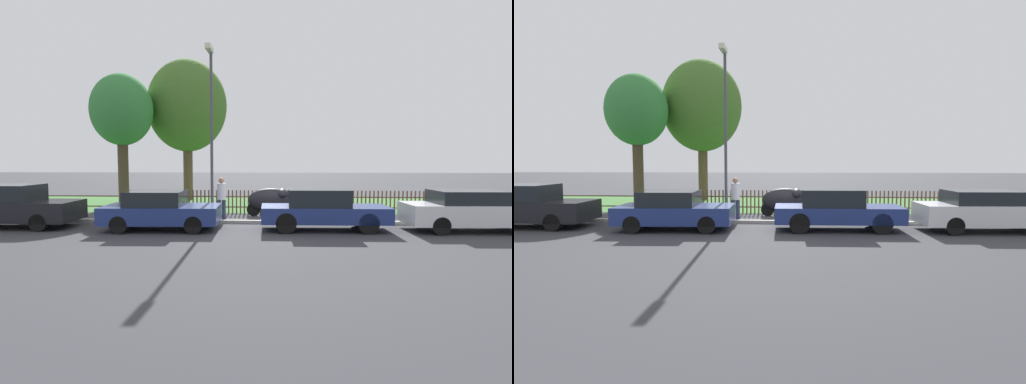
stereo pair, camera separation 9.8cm
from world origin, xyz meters
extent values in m
plane|color=#38383D|center=(0.00, 0.00, 0.00)|extent=(120.00, 120.00, 0.00)
cube|color=#B2ADA3|center=(0.00, 0.10, 0.06)|extent=(32.71, 0.20, 0.12)
cube|color=#3D7033|center=(0.00, 6.57, 0.01)|extent=(32.71, 7.59, 0.01)
cube|color=brown|center=(0.00, 2.80, 0.29)|extent=(32.71, 0.03, 0.05)
cube|color=brown|center=(0.00, 2.80, 0.74)|extent=(32.71, 0.03, 0.05)
cube|color=brown|center=(-6.89, 2.78, 0.52)|extent=(0.06, 0.03, 1.03)
cube|color=brown|center=(-6.71, 2.78, 0.52)|extent=(0.06, 0.03, 1.03)
cube|color=brown|center=(-6.54, 2.78, 0.52)|extent=(0.06, 0.03, 1.03)
cube|color=brown|center=(-6.36, 2.78, 0.52)|extent=(0.06, 0.03, 1.03)
cube|color=brown|center=(-6.19, 2.78, 0.52)|extent=(0.06, 0.03, 1.03)
cube|color=brown|center=(-6.02, 2.78, 0.52)|extent=(0.06, 0.03, 1.03)
cube|color=brown|center=(-5.84, 2.78, 0.52)|extent=(0.06, 0.03, 1.03)
cube|color=brown|center=(-5.67, 2.78, 0.52)|extent=(0.06, 0.03, 1.03)
cube|color=brown|center=(-5.49, 2.78, 0.52)|extent=(0.06, 0.03, 1.03)
cube|color=brown|center=(-5.32, 2.78, 0.52)|extent=(0.06, 0.03, 1.03)
cube|color=brown|center=(-5.14, 2.78, 0.52)|extent=(0.06, 0.03, 1.03)
cube|color=brown|center=(-4.97, 2.78, 0.52)|extent=(0.06, 0.03, 1.03)
cube|color=brown|center=(-4.80, 2.78, 0.52)|extent=(0.06, 0.03, 1.03)
cube|color=brown|center=(-4.62, 2.78, 0.52)|extent=(0.06, 0.03, 1.03)
cube|color=brown|center=(-4.45, 2.78, 0.52)|extent=(0.06, 0.03, 1.03)
cube|color=brown|center=(-4.27, 2.78, 0.52)|extent=(0.06, 0.03, 1.03)
cube|color=brown|center=(-4.10, 2.78, 0.52)|extent=(0.06, 0.03, 1.03)
cube|color=brown|center=(-3.92, 2.78, 0.52)|extent=(0.06, 0.03, 1.03)
cube|color=brown|center=(-3.75, 2.78, 0.52)|extent=(0.06, 0.03, 1.03)
cube|color=brown|center=(-3.57, 2.78, 0.52)|extent=(0.06, 0.03, 1.03)
cube|color=brown|center=(-3.40, 2.78, 0.52)|extent=(0.06, 0.03, 1.03)
cube|color=brown|center=(-3.23, 2.78, 0.52)|extent=(0.06, 0.03, 1.03)
cube|color=brown|center=(-3.05, 2.78, 0.52)|extent=(0.06, 0.03, 1.03)
cube|color=brown|center=(-2.88, 2.78, 0.52)|extent=(0.06, 0.03, 1.03)
cube|color=brown|center=(-2.70, 2.78, 0.52)|extent=(0.06, 0.03, 1.03)
cube|color=brown|center=(-2.53, 2.78, 0.52)|extent=(0.06, 0.03, 1.03)
cube|color=brown|center=(-2.35, 2.78, 0.52)|extent=(0.06, 0.03, 1.03)
cube|color=brown|center=(-2.18, 2.78, 0.52)|extent=(0.06, 0.03, 1.03)
cube|color=brown|center=(-2.01, 2.78, 0.52)|extent=(0.06, 0.03, 1.03)
cube|color=brown|center=(-1.83, 2.78, 0.52)|extent=(0.06, 0.03, 1.03)
cube|color=brown|center=(-1.66, 2.78, 0.52)|extent=(0.06, 0.03, 1.03)
cube|color=brown|center=(-1.48, 2.78, 0.52)|extent=(0.06, 0.03, 1.03)
cube|color=brown|center=(-1.31, 2.78, 0.52)|extent=(0.06, 0.03, 1.03)
cube|color=brown|center=(-1.13, 2.78, 0.52)|extent=(0.06, 0.03, 1.03)
cube|color=brown|center=(-0.96, 2.78, 0.52)|extent=(0.06, 0.03, 1.03)
cube|color=brown|center=(-0.78, 2.78, 0.52)|extent=(0.06, 0.03, 1.03)
cube|color=brown|center=(-0.61, 2.78, 0.52)|extent=(0.06, 0.03, 1.03)
cube|color=brown|center=(-0.44, 2.78, 0.52)|extent=(0.06, 0.03, 1.03)
cube|color=brown|center=(-0.26, 2.78, 0.52)|extent=(0.06, 0.03, 1.03)
cube|color=brown|center=(-0.09, 2.78, 0.52)|extent=(0.06, 0.03, 1.03)
cube|color=brown|center=(0.09, 2.78, 0.52)|extent=(0.06, 0.03, 1.03)
cube|color=brown|center=(0.26, 2.78, 0.52)|extent=(0.06, 0.03, 1.03)
cube|color=brown|center=(0.44, 2.78, 0.52)|extent=(0.06, 0.03, 1.03)
cube|color=brown|center=(0.61, 2.78, 0.52)|extent=(0.06, 0.03, 1.03)
cube|color=brown|center=(0.78, 2.78, 0.52)|extent=(0.06, 0.03, 1.03)
cube|color=brown|center=(0.96, 2.78, 0.52)|extent=(0.06, 0.03, 1.03)
cube|color=brown|center=(1.13, 2.78, 0.52)|extent=(0.06, 0.03, 1.03)
cube|color=brown|center=(1.31, 2.78, 0.52)|extent=(0.06, 0.03, 1.03)
cube|color=brown|center=(1.48, 2.78, 0.52)|extent=(0.06, 0.03, 1.03)
cube|color=brown|center=(1.66, 2.78, 0.52)|extent=(0.06, 0.03, 1.03)
cube|color=brown|center=(1.83, 2.78, 0.52)|extent=(0.06, 0.03, 1.03)
cube|color=brown|center=(2.01, 2.78, 0.52)|extent=(0.06, 0.03, 1.03)
cube|color=brown|center=(2.18, 2.78, 0.52)|extent=(0.06, 0.03, 1.03)
cube|color=brown|center=(2.35, 2.78, 0.52)|extent=(0.06, 0.03, 1.03)
cube|color=brown|center=(2.53, 2.78, 0.52)|extent=(0.06, 0.03, 1.03)
cube|color=brown|center=(2.70, 2.78, 0.52)|extent=(0.06, 0.03, 1.03)
cube|color=brown|center=(2.88, 2.78, 0.52)|extent=(0.06, 0.03, 1.03)
cube|color=brown|center=(3.05, 2.78, 0.52)|extent=(0.06, 0.03, 1.03)
cube|color=brown|center=(3.23, 2.78, 0.52)|extent=(0.06, 0.03, 1.03)
cube|color=brown|center=(3.40, 2.78, 0.52)|extent=(0.06, 0.03, 1.03)
cube|color=brown|center=(3.57, 2.78, 0.52)|extent=(0.06, 0.03, 1.03)
cube|color=brown|center=(3.75, 2.78, 0.52)|extent=(0.06, 0.03, 1.03)
cube|color=brown|center=(3.92, 2.78, 0.52)|extent=(0.06, 0.03, 1.03)
cube|color=brown|center=(4.10, 2.78, 0.52)|extent=(0.06, 0.03, 1.03)
cube|color=brown|center=(4.27, 2.78, 0.52)|extent=(0.06, 0.03, 1.03)
cube|color=brown|center=(4.45, 2.78, 0.52)|extent=(0.06, 0.03, 1.03)
cube|color=brown|center=(4.62, 2.78, 0.52)|extent=(0.06, 0.03, 1.03)
cube|color=brown|center=(4.80, 2.78, 0.52)|extent=(0.06, 0.03, 1.03)
cube|color=brown|center=(4.97, 2.78, 0.52)|extent=(0.06, 0.03, 1.03)
cube|color=brown|center=(5.14, 2.78, 0.52)|extent=(0.06, 0.03, 1.03)
cube|color=brown|center=(5.32, 2.78, 0.52)|extent=(0.06, 0.03, 1.03)
cube|color=brown|center=(5.49, 2.78, 0.52)|extent=(0.06, 0.03, 1.03)
cube|color=brown|center=(5.67, 2.78, 0.52)|extent=(0.06, 0.03, 1.03)
cube|color=brown|center=(5.84, 2.78, 0.52)|extent=(0.06, 0.03, 1.03)
cube|color=brown|center=(6.02, 2.78, 0.52)|extent=(0.06, 0.03, 1.03)
cube|color=brown|center=(6.19, 2.78, 0.52)|extent=(0.06, 0.03, 1.03)
cube|color=brown|center=(6.36, 2.78, 0.52)|extent=(0.06, 0.03, 1.03)
cube|color=brown|center=(6.54, 2.78, 0.52)|extent=(0.06, 0.03, 1.03)
cube|color=brown|center=(6.71, 2.78, 0.52)|extent=(0.06, 0.03, 1.03)
cube|color=brown|center=(6.89, 2.78, 0.52)|extent=(0.06, 0.03, 1.03)
cube|color=black|center=(-9.29, -1.15, 0.59)|extent=(4.53, 1.79, 0.68)
cube|color=black|center=(-9.51, -1.16, 1.21)|extent=(2.18, 1.60, 0.56)
cylinder|color=black|center=(-7.89, -0.34, 0.29)|extent=(0.59, 0.14, 0.59)
cylinder|color=black|center=(-7.88, -1.96, 0.29)|extent=(0.59, 0.14, 0.59)
cube|color=navy|center=(-3.93, -1.35, 0.53)|extent=(3.90, 1.97, 0.58)
cube|color=black|center=(-4.12, -1.36, 1.07)|extent=(1.90, 1.71, 0.49)
cylinder|color=black|center=(-2.77, -0.46, 0.29)|extent=(0.58, 0.16, 0.57)
cylinder|color=black|center=(-2.71, -2.15, 0.29)|extent=(0.58, 0.16, 0.57)
cylinder|color=black|center=(-5.15, -0.55, 0.29)|extent=(0.58, 0.16, 0.57)
cylinder|color=black|center=(-5.08, -2.24, 0.29)|extent=(0.58, 0.16, 0.57)
cube|color=navy|center=(1.52, -1.16, 0.55)|extent=(4.22, 1.70, 0.53)
cube|color=black|center=(1.31, -1.16, 1.10)|extent=(2.04, 1.50, 0.57)
cylinder|color=black|center=(2.81, -0.39, 0.33)|extent=(0.67, 0.15, 0.67)
cylinder|color=black|center=(2.83, -1.88, 0.33)|extent=(0.67, 0.15, 0.67)
cylinder|color=black|center=(0.21, -0.44, 0.33)|extent=(0.67, 0.15, 0.67)
cylinder|color=black|center=(0.23, -1.92, 0.33)|extent=(0.67, 0.15, 0.67)
cube|color=silver|center=(6.38, -1.10, 0.58)|extent=(4.45, 1.87, 0.67)
cube|color=black|center=(6.16, -1.11, 1.13)|extent=(2.16, 1.62, 0.43)
cylinder|color=black|center=(7.72, -0.26, 0.29)|extent=(0.58, 0.16, 0.58)
cylinder|color=black|center=(4.99, -0.35, 0.29)|extent=(0.58, 0.16, 0.58)
cylinder|color=black|center=(5.05, -1.94, 0.29)|extent=(0.58, 0.16, 0.58)
cylinder|color=black|center=(0.42, 2.09, 0.28)|extent=(0.57, 0.11, 0.57)
cylinder|color=black|center=(-1.04, 2.06, 0.28)|extent=(0.57, 0.11, 0.57)
ellipsoid|color=black|center=(-0.31, 2.08, 0.69)|extent=(1.95, 0.68, 0.96)
ellipsoid|color=black|center=(0.15, 2.09, 0.95)|extent=(0.46, 0.80, 0.44)
cylinder|color=#473828|center=(-8.17, 6.16, 1.97)|extent=(0.54, 0.54, 3.94)
ellipsoid|color=#337A38|center=(-8.17, 6.16, 4.96)|extent=(3.23, 3.23, 3.71)
cylinder|color=brown|center=(-5.32, 8.84, 2.02)|extent=(0.54, 0.54, 4.04)
ellipsoid|color=#426B28|center=(-5.32, 8.84, 5.50)|extent=(4.61, 4.61, 5.31)
cylinder|color=#2D3351|center=(-2.29, 0.68, 0.40)|extent=(0.15, 0.15, 0.81)
cylinder|color=#2D3351|center=(-2.13, 0.86, 0.40)|extent=(0.15, 0.15, 0.81)
cylinder|color=silver|center=(-2.21, 0.77, 1.13)|extent=(0.48, 0.48, 0.64)
sphere|color=#A37556|center=(-2.21, 0.77, 1.56)|extent=(0.22, 0.22, 0.22)
cylinder|color=#47474C|center=(-2.54, 0.55, 3.14)|extent=(0.11, 0.11, 6.29)
cube|color=beige|center=(-2.54, 0.20, 6.39)|extent=(0.20, 0.76, 0.18)
camera|label=1|loc=(-0.06, -14.50, 2.34)|focal=28.00mm
camera|label=2|loc=(0.04, -14.49, 2.34)|focal=28.00mm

